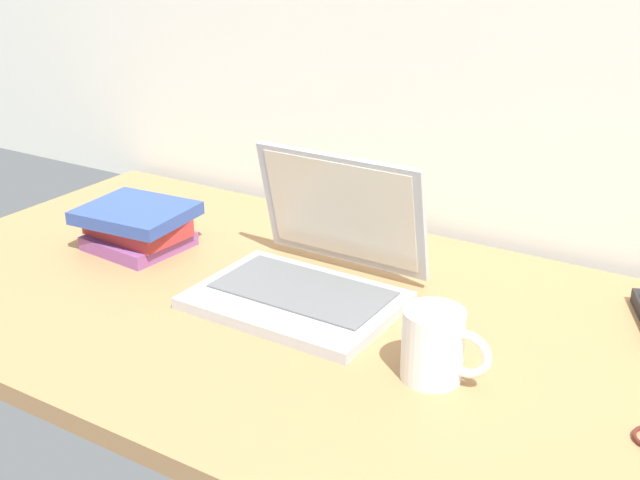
% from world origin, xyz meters
% --- Properties ---
extents(desk, '(1.60, 0.76, 0.03)m').
position_xyz_m(desk, '(0.00, 0.00, 0.01)').
color(desk, '#A87A4C').
rests_on(desk, ground).
extents(laptop, '(0.31, 0.27, 0.21)m').
position_xyz_m(laptop, '(-0.09, 0.05, 0.08)').
color(laptop, '#B2B5BA').
rests_on(laptop, desk).
extents(coffee_mug, '(0.12, 0.08, 0.10)m').
position_xyz_m(coffee_mug, '(0.18, -0.08, 0.08)').
color(coffee_mug, white).
rests_on(coffee_mug, desk).
extents(book_stack, '(0.20, 0.17, 0.08)m').
position_xyz_m(book_stack, '(-0.46, 0.04, 0.07)').
color(book_stack, '#8C4C8C').
rests_on(book_stack, desk).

